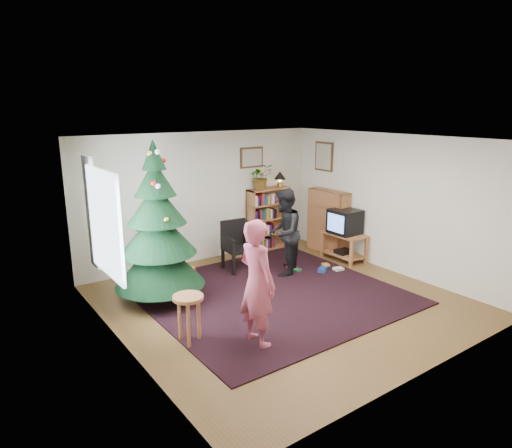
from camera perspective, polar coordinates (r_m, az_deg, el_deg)
floor at (r=7.26m, az=3.30°, el=-9.55°), size 5.00×5.00×0.00m
ceiling at (r=6.65m, az=3.62°, el=10.53°), size 5.00×5.00×0.00m
wall_back at (r=8.88m, az=-6.74°, el=3.32°), size 5.00×0.02×2.50m
wall_front at (r=5.24m, az=20.97°, el=-5.52°), size 5.00×0.02×2.50m
wall_left at (r=5.68m, az=-16.64°, el=-3.62°), size 0.02×5.00×2.50m
wall_right at (r=8.61m, az=16.53°, el=2.45°), size 0.02×5.00×2.50m
rug at (r=7.47m, az=1.85°, el=-8.73°), size 3.80×3.60×0.02m
window_pane at (r=6.17m, az=-18.39°, el=0.10°), size 0.04×1.20×1.40m
curtain at (r=6.84m, az=-19.84°, el=1.33°), size 0.06×0.35×1.60m
picture_back at (r=9.36m, az=-0.56°, el=8.32°), size 0.55×0.03×0.42m
picture_right at (r=9.64m, az=8.50°, el=8.34°), size 0.03×0.50×0.60m
christmas_tree at (r=7.08m, az=-12.16°, el=-1.51°), size 1.38×1.38×2.51m
bookshelf_back at (r=9.67m, az=1.55°, el=0.77°), size 0.95×0.30×1.30m
bookshelf_right at (r=9.53m, az=9.02°, el=0.40°), size 0.30×0.95×1.30m
tv_stand at (r=9.15m, az=10.91°, el=-2.50°), size 0.47×0.85×0.55m
crt_tv at (r=9.03m, az=11.03°, el=0.32°), size 0.50×0.54×0.47m
armchair at (r=8.45m, az=-2.52°, el=-2.44°), size 0.55×0.55×0.93m
stool at (r=5.91m, az=-8.45°, el=-10.18°), size 0.39×0.39×0.65m
person_standing at (r=5.72m, az=0.13°, el=-7.40°), size 0.43×0.62×1.64m
person_by_chair at (r=8.12m, az=3.52°, el=-1.06°), size 0.96×0.94×1.56m
potted_plant at (r=9.38m, az=0.61°, el=5.94°), size 0.55×0.50×0.52m
table_lamp at (r=9.68m, az=3.01°, el=5.96°), size 0.25×0.25×0.33m
floor_clutter at (r=8.46m, az=6.29°, el=-5.75°), size 1.78×0.83×0.08m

